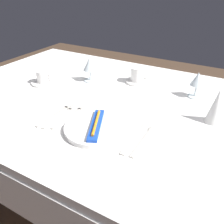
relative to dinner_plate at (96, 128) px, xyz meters
The scene contains 16 objects.
ground_plane 0.79m from the dinner_plate, 95.78° to the left, with size 6.00×6.00×0.00m, color #4C3828.
dining_table 0.26m from the dinner_plate, 95.78° to the left, with size 1.80×1.11×0.74m.
dinner_plate is the anchor object (origin of this frame).
toothbrush_package 0.02m from the dinner_plate, 104.04° to the left, with size 0.12×0.21×0.02m.
fork_outer 0.16m from the dinner_plate, 166.46° to the left, with size 0.02×0.22×0.00m.
fork_inner 0.19m from the dinner_plate, behind, with size 0.02×0.21×0.00m.
fork_salad 0.21m from the dinner_plate, behind, with size 0.02×0.22×0.00m.
dinner_knife 0.15m from the dinner_plate, ahead, with size 0.03×0.22×0.00m.
spoon_soup 0.19m from the dinner_plate, 15.39° to the left, with size 0.03×0.21×0.01m.
saucer_left 0.51m from the dinner_plate, 96.92° to the left, with size 0.13×0.13×0.01m, color white.
coffee_cup_left 0.51m from the dinner_plate, 96.70° to the left, with size 0.10×0.08×0.07m.
saucer_right 0.55m from the dinner_plate, 153.35° to the left, with size 0.14×0.14×0.01m, color white.
coffee_cup_right 0.55m from the dinner_plate, 153.27° to the left, with size 0.10×0.08×0.06m.
wine_glass_centre 0.55m from the dinner_plate, 61.97° to the left, with size 0.07×0.07×0.12m.
wine_glass_left 0.50m from the dinner_plate, 126.79° to the left, with size 0.07×0.07×0.13m.
napkin_folded 0.47m from the dinner_plate, 37.09° to the left, with size 0.07×0.07×0.14m, color white.
Camera 1 is at (0.46, -0.88, 1.26)m, focal length 39.29 mm.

